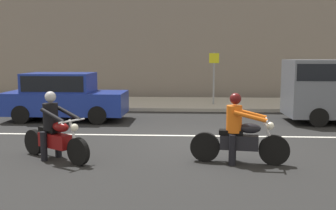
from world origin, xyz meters
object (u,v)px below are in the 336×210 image
motorcycle_with_rider_orange_stripe (239,135)px  parked_sedan_cobalt_blue (64,96)px  street_sign_post (214,73)px  motorcycle_with_rider_black_leather (54,132)px

motorcycle_with_rider_orange_stripe → parked_sedan_cobalt_blue: parked_sedan_cobalt_blue is taller
parked_sedan_cobalt_blue → street_sign_post: size_ratio=1.85×
street_sign_post → parked_sedan_cobalt_blue: bearing=-146.0°
motorcycle_with_rider_orange_stripe → motorcycle_with_rider_black_leather: bearing=179.1°
motorcycle_with_rider_orange_stripe → parked_sedan_cobalt_blue: (-5.65, 5.43, 0.25)m
street_sign_post → motorcycle_with_rider_black_leather: bearing=-114.3°
motorcycle_with_rider_orange_stripe → motorcycle_with_rider_black_leather: size_ratio=1.14×
motorcycle_with_rider_black_leather → parked_sedan_cobalt_blue: (-1.50, 5.36, 0.24)m
parked_sedan_cobalt_blue → street_sign_post: street_sign_post is taller
parked_sedan_cobalt_blue → street_sign_post: bearing=34.0°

